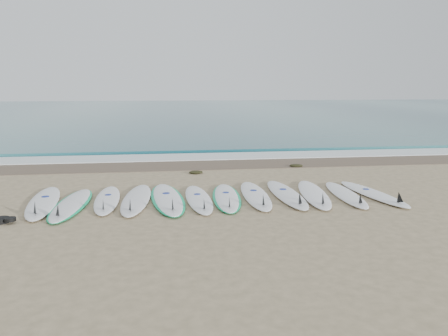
{
  "coord_description": "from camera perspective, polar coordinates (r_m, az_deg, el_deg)",
  "views": [
    {
      "loc": [
        -0.98,
        -9.01,
        2.41
      ],
      "look_at": [
        0.43,
        1.42,
        0.4
      ],
      "focal_mm": 35.0,
      "sensor_mm": 36.0,
      "label": 1
    }
  ],
  "objects": [
    {
      "name": "surfboard_9",
      "position": [
        9.76,
        11.71,
        -3.35
      ],
      "size": [
        0.95,
        2.7,
        0.34
      ],
      "rotation": [
        0.0,
        0.0,
        -0.15
      ],
      "color": "white",
      "rests_on": "ground"
    },
    {
      "name": "wave_crest",
      "position": [
        16.22,
        -4.14,
        2.41
      ],
      "size": [
        120.0,
        1.0,
        0.1
      ],
      "primitive_type": "cube",
      "color": "#266169",
      "rests_on": "ground"
    },
    {
      "name": "surfboard_10",
      "position": [
        9.91,
        15.68,
        -3.35
      ],
      "size": [
        0.68,
        2.45,
        0.31
      ],
      "rotation": [
        0.0,
        0.0,
        -0.07
      ],
      "color": "white",
      "rests_on": "ground"
    },
    {
      "name": "wet_sand_band",
      "position": [
        13.37,
        -3.35,
        0.43
      ],
      "size": [
        120.0,
        1.8,
        0.01
      ],
      "primitive_type": "cube",
      "color": "brown",
      "rests_on": "ground"
    },
    {
      "name": "surfboard_7",
      "position": [
        9.48,
        4.18,
        -3.57
      ],
      "size": [
        0.65,
        2.62,
        0.33
      ],
      "rotation": [
        0.0,
        0.0,
        -0.04
      ],
      "color": "white",
      "rests_on": "ground"
    },
    {
      "name": "surfboard_11",
      "position": [
        10.16,
        19.02,
        -3.19
      ],
      "size": [
        0.85,
        2.56,
        0.32
      ],
      "rotation": [
        0.0,
        0.0,
        0.13
      ],
      "color": "white",
      "rests_on": "ground"
    },
    {
      "name": "surfboard_2",
      "position": [
        9.44,
        -15.04,
        -4.02
      ],
      "size": [
        0.61,
        2.43,
        0.31
      ],
      "rotation": [
        0.0,
        0.0,
        0.04
      ],
      "color": "white",
      "rests_on": "ground"
    },
    {
      "name": "seaweed_near",
      "position": [
        12.07,
        -3.7,
        -0.55
      ],
      "size": [
        0.39,
        0.3,
        0.08
      ],
      "primitive_type": "ellipsoid",
      "color": "black",
      "rests_on": "ground"
    },
    {
      "name": "surfboard_1",
      "position": [
        9.31,
        -19.36,
        -4.51
      ],
      "size": [
        0.74,
        2.59,
        0.33
      ],
      "rotation": [
        0.0,
        0.0,
        -0.05
      ],
      "color": "white",
      "rests_on": "ground"
    },
    {
      "name": "seaweed_far",
      "position": [
        13.21,
        9.4,
        0.32
      ],
      "size": [
        0.4,
        0.31,
        0.08
      ],
      "primitive_type": "ellipsoid",
      "color": "black",
      "rests_on": "ground"
    },
    {
      "name": "surfboard_5",
      "position": [
        9.18,
        -3.29,
        -4.07
      ],
      "size": [
        0.62,
        2.47,
        0.31
      ],
      "rotation": [
        0.0,
        0.0,
        0.04
      ],
      "color": "white",
      "rests_on": "ground"
    },
    {
      "name": "ocean",
      "position": [
        41.59,
        -6.38,
        7.42
      ],
      "size": [
        120.0,
        55.0,
        0.03
      ],
      "primitive_type": "cube",
      "color": "#266169",
      "rests_on": "ground"
    },
    {
      "name": "ground",
      "position": [
        9.38,
        -1.42,
        -4.07
      ],
      "size": [
        120.0,
        120.0,
        0.0
      ],
      "primitive_type": "plane",
      "color": "#978362"
    },
    {
      "name": "surfboard_4",
      "position": [
        9.29,
        -7.38,
        -3.99
      ],
      "size": [
        0.92,
        2.82,
        0.35
      ],
      "rotation": [
        0.0,
        0.0,
        0.09
      ],
      "color": "white",
      "rests_on": "ground"
    },
    {
      "name": "foam_band",
      "position": [
        14.74,
        -3.77,
        1.45
      ],
      "size": [
        120.0,
        1.4,
        0.04
      ],
      "primitive_type": "cube",
      "color": "silver",
      "rests_on": "ground"
    },
    {
      "name": "leash_coil",
      "position": [
        8.73,
        -26.96,
        -6.08
      ],
      "size": [
        0.46,
        0.36,
        0.11
      ],
      "color": "black",
      "rests_on": "ground"
    },
    {
      "name": "surfboard_3",
      "position": [
        9.31,
        -11.41,
        -4.03
      ],
      "size": [
        0.7,
        2.68,
        0.34
      ],
      "rotation": [
        0.0,
        0.0,
        -0.06
      ],
      "color": "silver",
      "rests_on": "ground"
    },
    {
      "name": "surfboard_0",
      "position": [
        9.63,
        -22.57,
        -4.15
      ],
      "size": [
        0.88,
        2.78,
        0.35
      ],
      "rotation": [
        0.0,
        0.0,
        0.11
      ],
      "color": "white",
      "rests_on": "ground"
    },
    {
      "name": "surfboard_8",
      "position": [
        9.65,
        8.24,
        -3.4
      ],
      "size": [
        0.56,
        2.67,
        0.34
      ],
      "rotation": [
        0.0,
        0.0,
        0.0
      ],
      "color": "white",
      "rests_on": "ground"
    },
    {
      "name": "surfboard_6",
      "position": [
        9.34,
        0.34,
        -3.84
      ],
      "size": [
        0.78,
        2.51,
        0.31
      ],
      "rotation": [
        0.0,
        0.0,
        -0.08
      ],
      "color": "white",
      "rests_on": "ground"
    }
  ]
}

